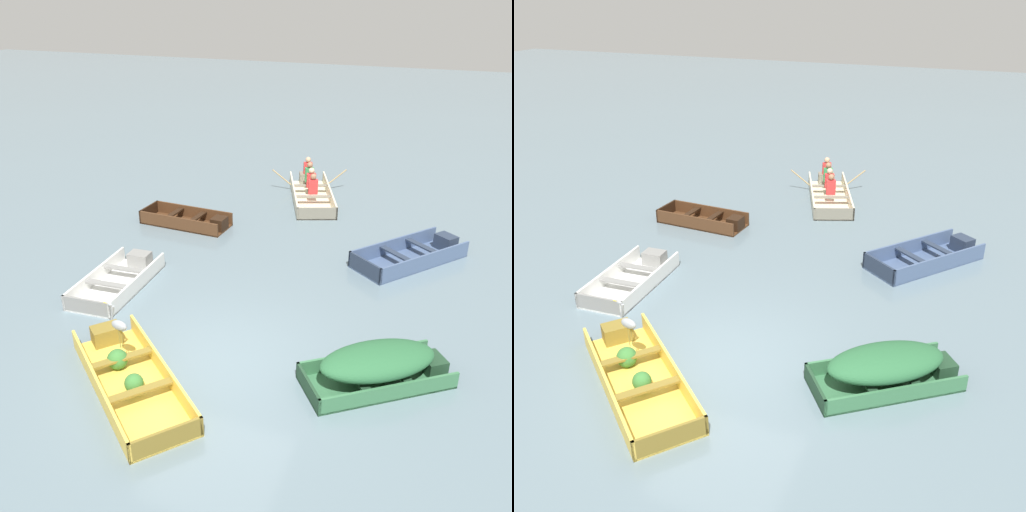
% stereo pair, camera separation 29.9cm
% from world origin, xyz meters
% --- Properties ---
extents(ground_plane, '(80.00, 80.00, 0.00)m').
position_xyz_m(ground_plane, '(0.00, 0.00, 0.00)').
color(ground_plane, slate).
extents(dinghy_yellow_foreground, '(3.23, 3.02, 0.40)m').
position_xyz_m(dinghy_yellow_foreground, '(-1.18, -0.98, 0.14)').
color(dinghy_yellow_foreground, '#E5BC47').
rests_on(dinghy_yellow_foreground, ground).
extents(skiff_slate_blue_near_moored, '(2.65, 2.93, 0.41)m').
position_xyz_m(skiff_slate_blue_near_moored, '(2.86, 5.44, 0.14)').
color(skiff_slate_blue_near_moored, '#475B7F').
rests_on(skiff_slate_blue_near_moored, ground).
extents(skiff_white_mid_moored, '(1.21, 2.53, 0.36)m').
position_xyz_m(skiff_white_mid_moored, '(-3.16, 1.95, 0.13)').
color(skiff_white_mid_moored, white).
rests_on(skiff_white_mid_moored, ground).
extents(skiff_green_far_moored, '(2.62, 2.29, 0.70)m').
position_xyz_m(skiff_green_far_moored, '(2.79, 0.43, 0.39)').
color(skiff_green_far_moored, '#387047').
rests_on(skiff_green_far_moored, ground).
extents(skiff_dark_varnish_outer_moored, '(2.51, 1.09, 0.37)m').
position_xyz_m(skiff_dark_varnish_outer_moored, '(-3.21, 5.58, 0.14)').
color(skiff_dark_varnish_outer_moored, '#4C2D19').
rests_on(skiff_dark_varnish_outer_moored, ground).
extents(rowboat_cream_with_crew, '(2.58, 3.61, 0.93)m').
position_xyz_m(rowboat_cream_with_crew, '(-0.65, 8.98, 0.23)').
color(rowboat_cream_with_crew, beige).
rests_on(rowboat_cream_with_crew, ground).
extents(heron_on_dinghy, '(0.46, 0.19, 0.84)m').
position_xyz_m(heron_on_dinghy, '(-1.50, -0.62, 0.87)').
color(heron_on_dinghy, olive).
rests_on(heron_on_dinghy, dinghy_yellow_foreground).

